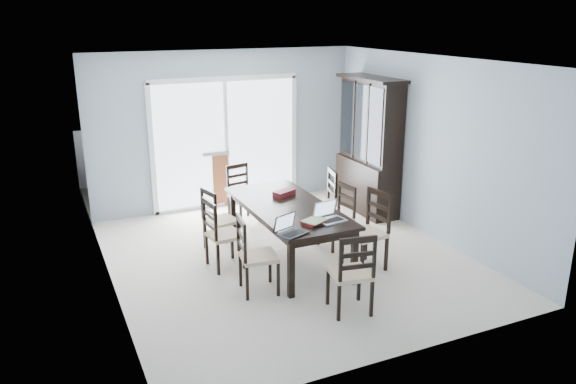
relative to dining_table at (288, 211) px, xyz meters
name	(u,v)px	position (x,y,z in m)	size (l,w,h in m)	color
floor	(288,258)	(0.00, 0.00, -0.67)	(5.00, 5.00, 0.00)	beige
ceiling	(288,60)	(0.00, 0.00, 1.93)	(5.00, 5.00, 0.00)	white
back_wall	(225,130)	(0.00, 2.50, 0.63)	(4.50, 0.02, 2.60)	#91A1AD
wall_left	(105,186)	(-2.25, 0.00, 0.63)	(0.02, 5.00, 2.60)	#91A1AD
wall_right	(430,148)	(2.25, 0.00, 0.63)	(0.02, 5.00, 2.60)	#91A1AD
balcony	(211,191)	(0.00, 3.50, -0.72)	(4.50, 2.00, 0.10)	gray
railing	(195,149)	(0.00, 4.50, -0.12)	(4.50, 0.06, 1.10)	#99999E
dining_table	(288,211)	(0.00, 0.00, 0.00)	(1.00, 2.20, 0.75)	black
china_hutch	(369,147)	(2.02, 1.25, 0.40)	(0.50, 1.38, 2.20)	black
sliding_door	(226,143)	(0.00, 2.48, 0.41)	(2.52, 0.05, 2.18)	silver
chair_left_near	(251,247)	(-0.79, -0.69, -0.10)	(0.47, 0.46, 1.08)	black
chair_left_mid	(218,227)	(-0.93, 0.10, -0.11)	(0.45, 0.44, 1.07)	black
chair_left_far	(216,213)	(-0.79, 0.65, -0.13)	(0.48, 0.47, 1.03)	black
chair_right_near	(371,222)	(0.85, -0.67, -0.05)	(0.51, 0.50, 1.17)	black
chair_right_mid	(341,209)	(0.87, 0.11, -0.14)	(0.44, 0.43, 1.01)	black
chair_right_far	(325,195)	(0.87, 0.60, -0.08)	(0.52, 0.51, 1.13)	black
chair_end_near	(354,266)	(0.02, -1.63, -0.09)	(0.48, 0.49, 1.10)	black
chair_end_far	(241,187)	(-0.05, 1.67, -0.13)	(0.46, 0.47, 1.03)	black
laptop_dark	(293,230)	(-0.37, -0.94, 0.13)	(0.38, 0.32, 0.22)	black
laptop_silver	(332,217)	(0.23, -0.75, 0.13)	(0.37, 0.28, 0.23)	silver
book_stack	(314,222)	(0.01, -0.73, 0.10)	(0.34, 0.31, 0.05)	maroon
cell_phone	(318,226)	(0.00, -0.84, 0.08)	(0.12, 0.06, 0.01)	black
game_box	(284,193)	(0.12, 0.39, 0.12)	(0.31, 0.15, 0.08)	#440D19
hot_tub	(171,170)	(-0.75, 3.35, -0.20)	(2.07, 1.90, 0.95)	brown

